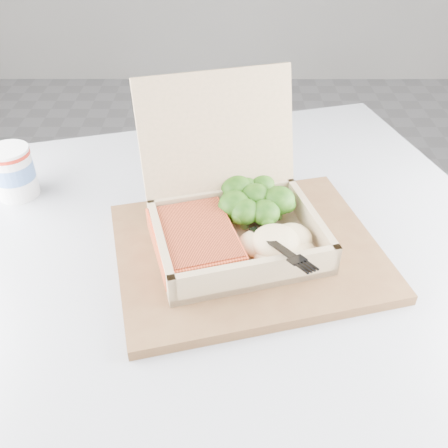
{
  "coord_description": "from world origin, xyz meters",
  "views": [
    {
      "loc": [
        -0.46,
        -1.07,
        1.21
      ],
      "look_at": [
        -0.46,
        -0.54,
        0.8
      ],
      "focal_mm": 40.0,
      "sensor_mm": 36.0,
      "label": 1
    }
  ],
  "objects_px": {
    "cafe_table": "(228,352)",
    "serving_tray": "(247,250)",
    "takeout_container": "(231,203)",
    "paper_cup": "(13,171)"
  },
  "relations": [
    {
      "from": "cafe_table",
      "to": "paper_cup",
      "type": "relative_size",
      "value": 12.56
    },
    {
      "from": "cafe_table",
      "to": "serving_tray",
      "type": "bearing_deg",
      "value": 34.54
    },
    {
      "from": "takeout_container",
      "to": "serving_tray",
      "type": "bearing_deg",
      "value": -69.01
    },
    {
      "from": "cafe_table",
      "to": "serving_tray",
      "type": "xyz_separation_m",
      "value": [
        0.03,
        0.02,
        0.2
      ]
    },
    {
      "from": "serving_tray",
      "to": "cafe_table",
      "type": "bearing_deg",
      "value": -145.46
    },
    {
      "from": "cafe_table",
      "to": "takeout_container",
      "type": "relative_size",
      "value": 3.87
    },
    {
      "from": "cafe_table",
      "to": "takeout_container",
      "type": "xyz_separation_m",
      "value": [
        0.0,
        0.05,
        0.26
      ]
    },
    {
      "from": "cafe_table",
      "to": "takeout_container",
      "type": "distance_m",
      "value": 0.26
    },
    {
      "from": "cafe_table",
      "to": "serving_tray",
      "type": "height_order",
      "value": "serving_tray"
    },
    {
      "from": "cafe_table",
      "to": "serving_tray",
      "type": "relative_size",
      "value": 2.95
    }
  ]
}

